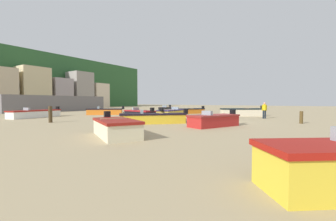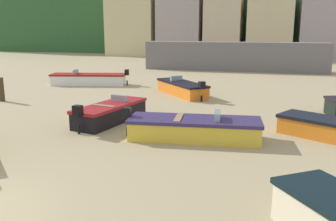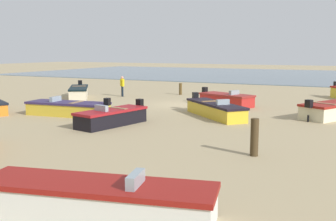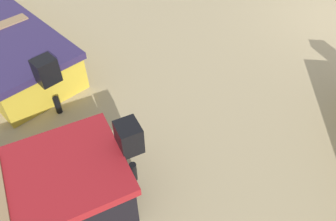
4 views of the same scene
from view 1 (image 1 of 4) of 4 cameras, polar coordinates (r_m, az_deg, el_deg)
ground_plane at (r=17.39m, az=13.58°, el=-3.17°), size 160.00×160.00×0.00m
harbor_pier at (r=40.92m, az=-27.69°, el=1.70°), size 17.09×2.40×2.70m
townhouse_centre at (r=57.26m, az=-32.89°, el=5.14°), size 5.88×5.08×9.54m
townhouse_centre_right at (r=60.41m, az=-27.79°, el=4.13°), size 4.66×6.36×7.53m
townhouse_right at (r=63.00m, az=-22.90°, el=5.16°), size 5.32×5.38×9.78m
townhouse_far_right at (r=66.84m, az=-19.11°, el=3.89°), size 4.73×6.90×7.06m
boat_cream_1 at (r=10.34m, az=-14.10°, el=-4.59°), size 3.02×3.83×1.15m
boat_orange_2 at (r=28.00m, az=-16.88°, el=-0.27°), size 3.90×4.18×1.11m
boat_orange_3 at (r=29.13m, az=5.34°, el=-0.14°), size 5.12×3.64×1.05m
boat_black_4 at (r=21.78m, az=-7.80°, el=-0.92°), size 2.06×4.21×1.11m
boat_yellow_5 at (r=15.99m, az=-4.10°, el=-2.13°), size 4.53×4.36×1.10m
boat_yellow_6 at (r=24.01m, az=1.11°, el=-0.63°), size 5.07×2.07×1.08m
boat_cream_7 at (r=25.48m, az=19.43°, el=-0.44°), size 3.76×4.51×1.23m
boat_black_8 at (r=33.42m, az=-0.54°, el=0.29°), size 4.73×2.50×1.14m
boat_red_9 at (r=14.42m, az=12.41°, el=-2.65°), size 3.97×2.71×1.12m
boat_white_10 at (r=26.02m, az=-32.52°, el=-0.74°), size 5.56×2.51×1.12m
mooring_post_near_water at (r=18.92m, az=32.66°, el=-1.60°), size 0.24×0.24×0.95m
mooring_post_mid_beach at (r=19.18m, az=-29.50°, el=-0.93°), size 0.28×0.28×1.31m
beach_walker_foreground at (r=22.82m, az=24.87°, el=0.39°), size 0.48×0.48×1.62m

